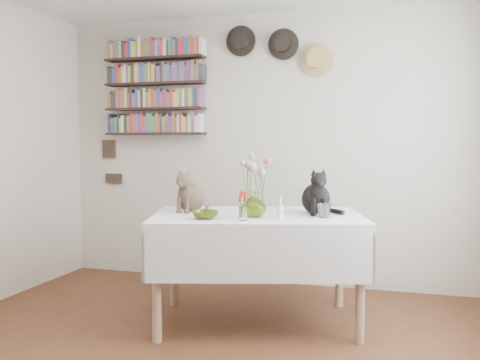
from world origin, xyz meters
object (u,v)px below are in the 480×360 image
(black_cat, at_px, (316,190))
(bookshelf_unit, at_px, (155,88))
(dining_table, at_px, (257,241))
(tabby_cat, at_px, (191,190))
(flower_vase, at_px, (254,204))

(black_cat, xyz_separation_m, bookshelf_unit, (-1.70, 0.89, 0.88))
(dining_table, xyz_separation_m, black_cat, (0.40, 0.16, 0.37))
(dining_table, bearing_deg, black_cat, 21.77)
(dining_table, xyz_separation_m, tabby_cat, (-0.52, 0.03, 0.36))
(dining_table, distance_m, flower_vase, 0.32)
(black_cat, bearing_deg, flower_vase, -158.57)
(dining_table, relative_size, tabby_cat, 5.20)
(tabby_cat, bearing_deg, dining_table, 3.69)
(dining_table, relative_size, flower_vase, 9.52)
(black_cat, xyz_separation_m, flower_vase, (-0.38, -0.30, -0.08))
(tabby_cat, distance_m, black_cat, 0.93)
(black_cat, height_order, bookshelf_unit, bookshelf_unit)
(tabby_cat, relative_size, black_cat, 0.96)
(bookshelf_unit, bearing_deg, tabby_cat, -52.75)
(black_cat, height_order, flower_vase, black_cat)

